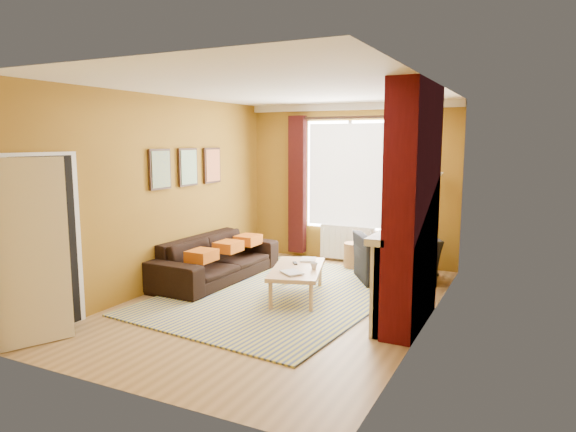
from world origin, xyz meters
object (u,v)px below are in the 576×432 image
at_px(coffee_table, 297,271).
at_px(wicker_stool, 354,256).
at_px(floor_lamp, 435,194).
at_px(sofa, 217,258).
at_px(armchair, 395,259).

bearing_deg(coffee_table, wicker_stool, 68.08).
height_order(wicker_stool, floor_lamp, floor_lamp).
relative_size(sofa, armchair, 2.06).
relative_size(sofa, coffee_table, 1.62).
xyz_separation_m(coffee_table, floor_lamp, (1.43, 2.07, 0.92)).
relative_size(armchair, floor_lamp, 0.68).
distance_m(sofa, floor_lamp, 3.58).
bearing_deg(floor_lamp, coffee_table, -124.64).
distance_m(wicker_stool, floor_lamp, 1.68).
bearing_deg(sofa, floor_lamp, -57.11).
distance_m(armchair, coffee_table, 1.72).
height_order(sofa, wicker_stool, sofa).
relative_size(sofa, floor_lamp, 1.40).
distance_m(sofa, coffee_table, 1.55).
xyz_separation_m(sofa, armchair, (2.52, 1.10, 0.03)).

